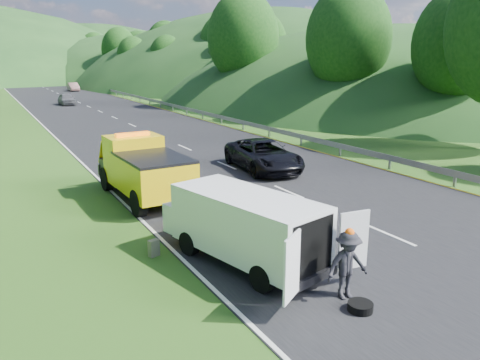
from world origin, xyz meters
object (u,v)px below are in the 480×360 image
tow_truck (143,168)px  child (240,256)px  spare_tire (360,311)px  woman (215,246)px  white_van (243,224)px  suitcase (154,248)px  passing_suv (263,170)px  worker (345,298)px

tow_truck → child: 7.38m
child → spare_tire: child is taller
tow_truck → woman: size_ratio=3.84×
white_van → suitcase: 2.89m
spare_tire → white_van: bearing=106.0°
woman → child: size_ratio=1.59×
woman → passing_suv: bearing=-50.6°
woman → child: bearing=-174.9°
worker → passing_suv: worker is taller
child → suitcase: size_ratio=1.97×
white_van → tow_truck: bearing=80.7°
suitcase → passing_suv: passing_suv is taller
child → passing_suv: bearing=77.2°
worker → child: bearing=113.5°
suitcase → passing_suv: size_ratio=0.09×
suitcase → spare_tire: size_ratio=0.86×
tow_truck → white_van: tow_truck is taller
child → spare_tire: (0.96, -4.18, 0.00)m
tow_truck → child: tow_truck is taller
child → woman: bearing=128.2°
white_van → woman: size_ratio=3.86×
tow_truck → passing_suv: size_ratio=1.11×
white_van → passing_suv: white_van is taller
worker → suitcase: 5.86m
white_van → suitcase: (-2.15, 1.70, -0.93)m
spare_tire → passing_suv: (5.57, 13.34, 0.00)m
tow_truck → white_van: 7.69m
white_van → passing_suv: size_ratio=1.12×
child → worker: size_ratio=0.59×
passing_suv → worker: bearing=-106.6°
woman → suitcase: 2.00m
white_van → passing_suv: 11.73m
woman → worker: bearing=-173.8°
tow_truck → child: size_ratio=6.11×
tow_truck → passing_suv: (7.16, 1.91, -1.31)m
spare_tire → passing_suv: 14.46m
woman → passing_suv: (6.83, 8.08, 0.00)m
spare_tire → worker: bearing=79.5°
suitcase → tow_truck: bearing=74.6°
woman → worker: worker is taller
suitcase → passing_suv: 11.83m
worker → passing_suv: size_ratio=0.31×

